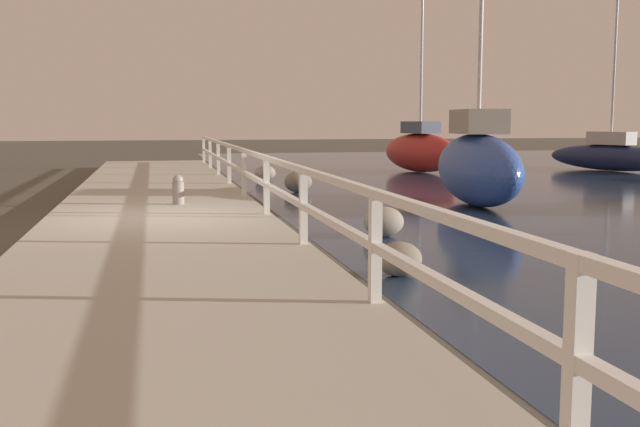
% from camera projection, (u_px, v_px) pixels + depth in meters
% --- Properties ---
extents(ground_plane, '(120.00, 120.00, 0.00)m').
position_uv_depth(ground_plane, '(161.00, 232.00, 12.58)').
color(ground_plane, '#4C473D').
extents(dock_walkway, '(3.80, 36.00, 0.26)m').
position_uv_depth(dock_walkway, '(161.00, 225.00, 12.56)').
color(dock_walkway, '#B2AD9E').
rests_on(dock_walkway, ground).
extents(railing, '(0.10, 32.50, 1.01)m').
position_uv_depth(railing, '(266.00, 174.00, 12.85)').
color(railing, white).
rests_on(railing, dock_walkway).
extents(boulder_mid_strip, '(0.56, 0.50, 0.42)m').
position_uv_depth(boulder_mid_strip, '(399.00, 259.00, 9.01)').
color(boulder_mid_strip, slate).
rests_on(boulder_mid_strip, ground).
extents(boulder_upstream, '(0.65, 0.59, 0.49)m').
position_uv_depth(boulder_upstream, '(384.00, 222.00, 12.04)').
color(boulder_upstream, gray).
rests_on(boulder_upstream, ground).
extents(boulder_downstream, '(0.64, 0.58, 0.48)m').
position_uv_depth(boulder_downstream, '(265.00, 173.00, 23.28)').
color(boulder_downstream, gray).
rests_on(boulder_downstream, ground).
extents(boulder_far_strip, '(0.73, 0.66, 0.55)m').
position_uv_depth(boulder_far_strip, '(298.00, 182.00, 19.52)').
color(boulder_far_strip, slate).
rests_on(boulder_far_strip, ground).
extents(mooring_bollard, '(0.22, 0.22, 0.57)m').
position_uv_depth(mooring_bollard, '(178.00, 190.00, 14.40)').
color(mooring_bollard, gray).
rests_on(mooring_bollard, dock_walkway).
extents(sailboat_red, '(2.21, 4.40, 8.26)m').
position_uv_depth(sailboat_red, '(420.00, 150.00, 27.09)').
color(sailboat_red, red).
rests_on(sailboat_red, water_surface).
extents(sailboat_navy, '(2.58, 5.61, 7.42)m').
position_uv_depth(sailboat_navy, '(610.00, 155.00, 27.82)').
color(sailboat_navy, '#192347').
rests_on(sailboat_navy, water_surface).
extents(sailboat_blue, '(1.87, 4.82, 5.81)m').
position_uv_depth(sailboat_blue, '(477.00, 166.00, 16.38)').
color(sailboat_blue, '#2D4C9E').
rests_on(sailboat_blue, water_surface).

